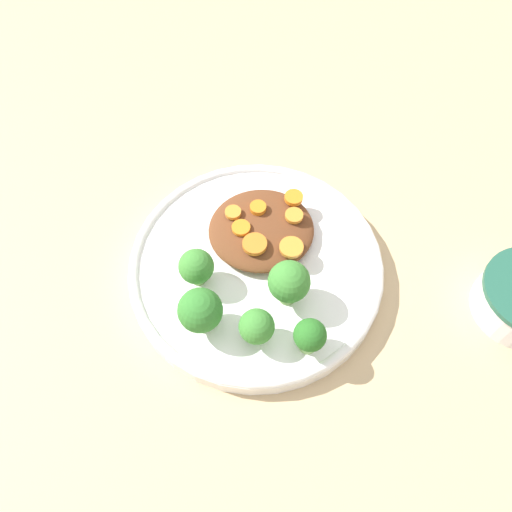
% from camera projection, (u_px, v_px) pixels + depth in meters
% --- Properties ---
extents(ground_plane, '(4.00, 4.00, 0.00)m').
position_uv_depth(ground_plane, '(256.00, 272.00, 0.57)').
color(ground_plane, tan).
extents(plate, '(0.28, 0.28, 0.03)m').
position_uv_depth(plate, '(256.00, 266.00, 0.55)').
color(plate, white).
rests_on(plate, ground_plane).
extents(stew_mound, '(0.11, 0.12, 0.02)m').
position_uv_depth(stew_mound, '(261.00, 229.00, 0.56)').
color(stew_mound, brown).
rests_on(stew_mound, plate).
extents(broccoli_floret_0, '(0.04, 0.04, 0.06)m').
position_uv_depth(broccoli_floret_0, '(200.00, 311.00, 0.48)').
color(broccoli_floret_0, '#7FA85B').
rests_on(broccoli_floret_0, plate).
extents(broccoli_floret_1, '(0.04, 0.04, 0.06)m').
position_uv_depth(broccoli_floret_1, '(289.00, 283.00, 0.50)').
color(broccoli_floret_1, '#759E51').
rests_on(broccoli_floret_1, plate).
extents(broccoli_floret_2, '(0.04, 0.04, 0.05)m').
position_uv_depth(broccoli_floret_2, '(257.00, 327.00, 0.48)').
color(broccoli_floret_2, '#7FA85B').
rests_on(broccoli_floret_2, plate).
extents(broccoli_floret_3, '(0.03, 0.03, 0.05)m').
position_uv_depth(broccoli_floret_3, '(310.00, 336.00, 0.48)').
color(broccoli_floret_3, '#7FA85B').
rests_on(broccoli_floret_3, plate).
extents(broccoli_floret_4, '(0.04, 0.04, 0.05)m').
position_uv_depth(broccoli_floret_4, '(196.00, 267.00, 0.51)').
color(broccoli_floret_4, '#759E51').
rests_on(broccoli_floret_4, plate).
extents(carrot_slice_0, '(0.02, 0.02, 0.01)m').
position_uv_depth(carrot_slice_0, '(294.00, 198.00, 0.56)').
color(carrot_slice_0, orange).
rests_on(carrot_slice_0, stew_mound).
extents(carrot_slice_1, '(0.02, 0.02, 0.00)m').
position_uv_depth(carrot_slice_1, '(294.00, 216.00, 0.55)').
color(carrot_slice_1, orange).
rests_on(carrot_slice_1, stew_mound).
extents(carrot_slice_2, '(0.03, 0.03, 0.00)m').
position_uv_depth(carrot_slice_2, '(291.00, 246.00, 0.53)').
color(carrot_slice_2, orange).
rests_on(carrot_slice_2, stew_mound).
extents(carrot_slice_3, '(0.03, 0.03, 0.01)m').
position_uv_depth(carrot_slice_3, '(253.00, 244.00, 0.53)').
color(carrot_slice_3, orange).
rests_on(carrot_slice_3, stew_mound).
extents(carrot_slice_4, '(0.02, 0.02, 0.00)m').
position_uv_depth(carrot_slice_4, '(233.00, 212.00, 0.55)').
color(carrot_slice_4, orange).
rests_on(carrot_slice_4, stew_mound).
extents(carrot_slice_5, '(0.02, 0.02, 0.01)m').
position_uv_depth(carrot_slice_5, '(258.00, 208.00, 0.56)').
color(carrot_slice_5, orange).
rests_on(carrot_slice_5, stew_mound).
extents(carrot_slice_6, '(0.02, 0.02, 0.00)m').
position_uv_depth(carrot_slice_6, '(241.00, 228.00, 0.54)').
color(carrot_slice_6, orange).
rests_on(carrot_slice_6, stew_mound).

